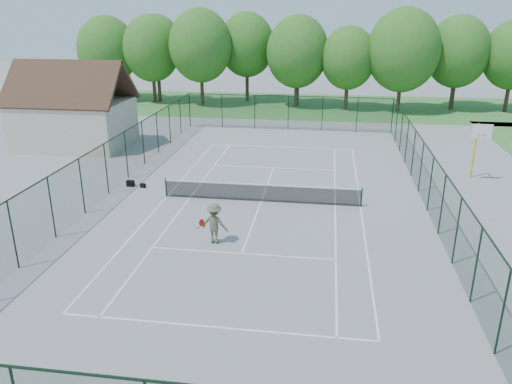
{
  "coord_description": "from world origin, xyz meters",
  "views": [
    {
      "loc": [
        3.45,
        -25.84,
        10.15
      ],
      "look_at": [
        0.0,
        -2.0,
        1.3
      ],
      "focal_mm": 35.0,
      "sensor_mm": 36.0,
      "label": 1
    }
  ],
  "objects_px": {
    "sports_bag_a": "(131,183)",
    "tennis_player": "(215,223)",
    "tennis_net": "(261,192)",
    "basketball_goal": "(479,140)"
  },
  "relations": [
    {
      "from": "sports_bag_a",
      "to": "tennis_player",
      "type": "relative_size",
      "value": 0.23
    },
    {
      "from": "tennis_net",
      "to": "tennis_player",
      "type": "bearing_deg",
      "value": -104.43
    },
    {
      "from": "tennis_net",
      "to": "basketball_goal",
      "type": "distance_m",
      "value": 14.12
    },
    {
      "from": "basketball_goal",
      "to": "sports_bag_a",
      "type": "relative_size",
      "value": 8.07
    },
    {
      "from": "sports_bag_a",
      "to": "tennis_player",
      "type": "distance_m",
      "value": 9.73
    },
    {
      "from": "tennis_net",
      "to": "tennis_player",
      "type": "xyz_separation_m",
      "value": [
        -1.41,
        -5.48,
        0.39
      ]
    },
    {
      "from": "sports_bag_a",
      "to": "basketball_goal",
      "type": "bearing_deg",
      "value": 14.88
    },
    {
      "from": "basketball_goal",
      "to": "tennis_player",
      "type": "bearing_deg",
      "value": -141.61
    },
    {
      "from": "tennis_player",
      "to": "sports_bag_a",
      "type": "bearing_deg",
      "value": 134.6
    },
    {
      "from": "sports_bag_a",
      "to": "tennis_player",
      "type": "height_order",
      "value": "tennis_player"
    }
  ]
}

